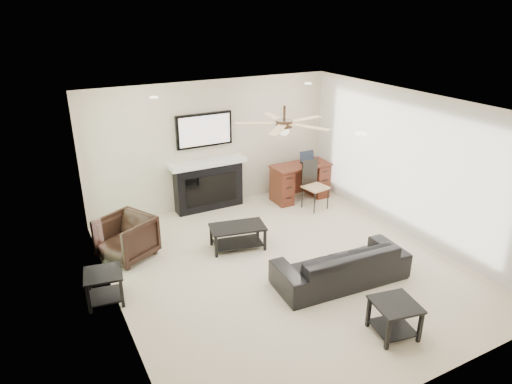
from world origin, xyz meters
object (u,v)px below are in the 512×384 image
sofa (341,264)px  armchair (126,238)px  coffee_table (238,237)px  fireplace_unit (208,163)px  desk (300,182)px

sofa → armchair: 3.37m
coffee_table → fireplace_unit: 1.88m
sofa → fireplace_unit: (-0.70, 3.31, 0.67)m
coffee_table → fireplace_unit: fireplace_unit is taller
fireplace_unit → sofa: bearing=-78.1°
coffee_table → desk: size_ratio=0.74×
coffee_table → desk: desk is taller
fireplace_unit → desk: fireplace_unit is taller
desk → armchair: bearing=-169.0°
fireplace_unit → desk: bearing=-13.0°
sofa → coffee_table: sofa is taller
coffee_table → fireplace_unit: (0.20, 1.71, 0.75)m
sofa → coffee_table: (-0.90, 1.60, -0.09)m
fireplace_unit → coffee_table: bearing=-96.7°
sofa → desk: bearing=-108.0°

